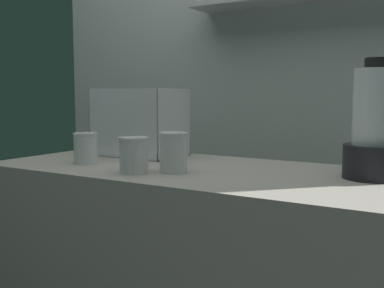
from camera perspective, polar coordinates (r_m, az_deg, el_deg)
back_wall_unit at (r=2.24m, az=10.42°, el=8.99°), size 2.60×0.24×2.50m
carrot_display_bin at (r=1.89m, az=-6.75°, el=1.15°), size 0.34×0.23×0.27m
blender_pitcher at (r=1.44m, az=21.56°, el=1.45°), size 0.17×0.17×0.35m
juice_cup_mango_far_left at (r=1.70m, az=-13.00°, el=-0.63°), size 0.09×0.09×0.11m
juice_cup_orange_left at (r=1.46m, az=-7.22°, el=-1.52°), size 0.09×0.09×0.11m
juice_cup_beet_middle at (r=1.47m, az=-2.46°, el=-1.26°), size 0.09×0.09×0.13m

